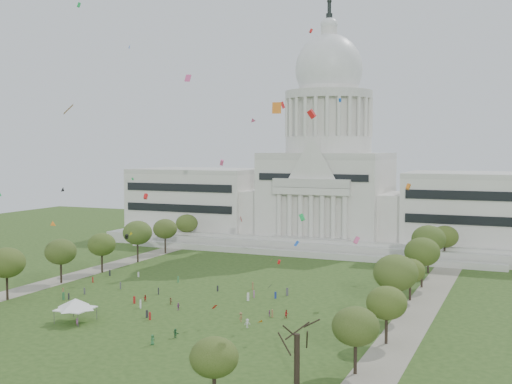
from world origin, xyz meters
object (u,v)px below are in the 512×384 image
Objects in this scene: big_bare_tree at (297,330)px; event_tent at (75,303)px; person_0 at (368,315)px; capitol at (328,185)px.

big_bare_tree is 56.73m from event_tent.
person_0 is at bearing 88.38° from big_bare_tree.
capitol is 93.04× the size of person_0.
event_tent is 61.37m from person_0.
capitol is at bearing 105.02° from big_bare_tree.
big_bare_tree is 1.36× the size of event_tent.
capitol is 109.48m from person_0.
big_bare_tree is (38.00, -141.59, -13.62)m from capitol.
capitol is 147.23m from big_bare_tree.
person_0 is (55.50, 25.99, -3.10)m from event_tent.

